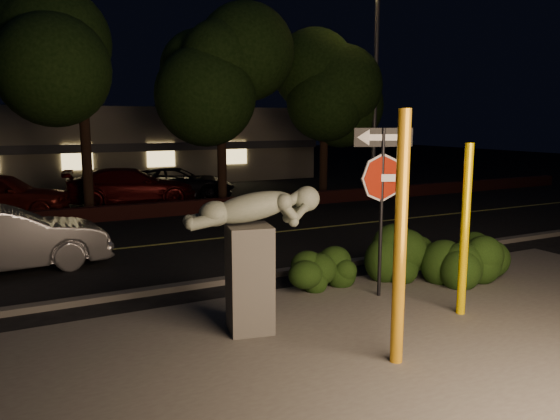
% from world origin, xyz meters
% --- Properties ---
extents(ground, '(90.00, 90.00, 0.00)m').
position_xyz_m(ground, '(0.00, 10.00, 0.00)').
color(ground, black).
rests_on(ground, ground).
extents(patio, '(14.00, 6.00, 0.02)m').
position_xyz_m(patio, '(0.00, -1.00, 0.01)').
color(patio, '#4C4944').
rests_on(patio, ground).
extents(road, '(80.00, 8.00, 0.01)m').
position_xyz_m(road, '(0.00, 7.00, 0.01)').
color(road, black).
rests_on(road, ground).
extents(lane_marking, '(80.00, 0.12, 0.00)m').
position_xyz_m(lane_marking, '(0.00, 7.00, 0.02)').
color(lane_marking, '#C8C950').
rests_on(lane_marking, road).
extents(curb, '(80.00, 0.25, 0.12)m').
position_xyz_m(curb, '(0.00, 2.90, 0.06)').
color(curb, '#4C4944').
rests_on(curb, ground).
extents(brick_wall, '(40.00, 0.35, 0.50)m').
position_xyz_m(brick_wall, '(0.00, 11.30, 0.25)').
color(brick_wall, '#431815').
rests_on(brick_wall, ground).
extents(parking_lot, '(40.00, 12.00, 0.01)m').
position_xyz_m(parking_lot, '(0.00, 17.00, 0.01)').
color(parking_lot, black).
rests_on(parking_lot, ground).
extents(building, '(22.00, 10.20, 4.00)m').
position_xyz_m(building, '(0.00, 24.99, 2.00)').
color(building, '#736E5C').
rests_on(building, ground).
extents(tree_far_b, '(5.20, 5.20, 8.41)m').
position_xyz_m(tree_far_b, '(-2.50, 13.20, 6.05)').
color(tree_far_b, black).
rests_on(tree_far_b, ground).
extents(tree_far_c, '(4.80, 4.80, 7.84)m').
position_xyz_m(tree_far_c, '(2.50, 12.80, 5.66)').
color(tree_far_c, black).
rests_on(tree_far_c, ground).
extents(tree_far_d, '(4.40, 4.40, 7.42)m').
position_xyz_m(tree_far_d, '(7.50, 13.30, 5.42)').
color(tree_far_d, black).
rests_on(tree_far_d, ground).
extents(yellow_pole_left, '(0.17, 0.17, 3.49)m').
position_xyz_m(yellow_pole_left, '(-0.58, -1.68, 1.75)').
color(yellow_pole_left, orange).
rests_on(yellow_pole_left, ground).
extents(yellow_pole_right, '(0.15, 0.15, 2.97)m').
position_xyz_m(yellow_pole_right, '(1.65, -0.68, 1.48)').
color(yellow_pole_right, '#FFD000').
rests_on(yellow_pole_right, ground).
extents(signpost, '(1.01, 0.46, 3.20)m').
position_xyz_m(signpost, '(0.99, 0.76, 2.27)').
color(signpost, black).
rests_on(signpost, ground).
extents(sculpture, '(2.16, 0.98, 2.31)m').
position_xyz_m(sculpture, '(-1.88, 0.30, 1.42)').
color(sculpture, '#4C4944').
rests_on(sculpture, ground).
extents(hedge_center, '(1.86, 1.35, 0.88)m').
position_xyz_m(hedge_center, '(0.27, 1.76, 0.44)').
color(hedge_center, black).
rests_on(hedge_center, ground).
extents(hedge_right, '(1.99, 1.27, 1.21)m').
position_xyz_m(hedge_right, '(2.11, 1.29, 0.61)').
color(hedge_right, black).
rests_on(hedge_right, ground).
extents(hedge_far_right, '(1.80, 1.34, 1.12)m').
position_xyz_m(hedge_far_right, '(3.27, 0.74, 0.56)').
color(hedge_far_right, black).
rests_on(hedge_far_right, ground).
extents(streetlight, '(1.26, 0.64, 8.79)m').
position_xyz_m(streetlight, '(8.73, 11.63, 5.23)').
color(streetlight, '#47474C').
rests_on(streetlight, ground).
extents(silver_sedan, '(4.63, 1.90, 1.49)m').
position_xyz_m(silver_sedan, '(-5.40, 5.94, 0.75)').
color(silver_sedan, '#A2A1A5').
rests_on(silver_sedan, ground).
extents(parked_car_darkred, '(5.30, 2.86, 1.46)m').
position_xyz_m(parked_car_darkred, '(-0.69, 14.52, 0.73)').
color(parked_car_darkred, '#450708').
rests_on(parked_car_darkred, ground).
extents(parked_car_dark, '(5.32, 3.73, 1.35)m').
position_xyz_m(parked_car_dark, '(1.36, 15.16, 0.67)').
color(parked_car_dark, black).
rests_on(parked_car_dark, ground).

